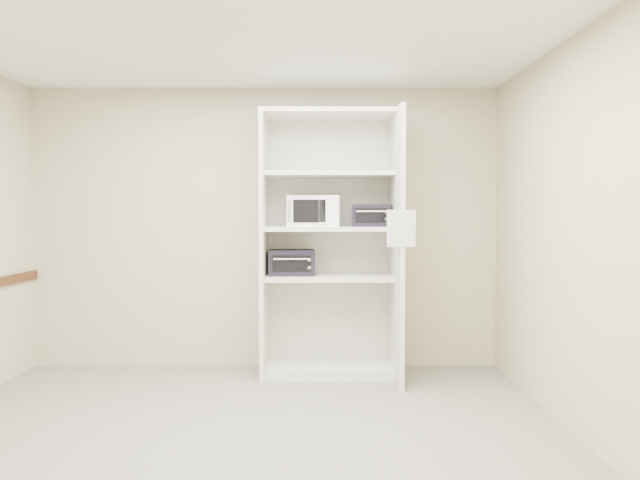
{
  "coord_description": "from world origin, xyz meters",
  "views": [
    {
      "loc": [
        0.53,
        -4.05,
        1.49
      ],
      "look_at": [
        0.54,
        1.26,
        1.26
      ],
      "focal_mm": 35.0,
      "sensor_mm": 36.0,
      "label": 1
    }
  ],
  "objects_px": {
    "shelving_unit": "(334,252)",
    "toaster_oven_upper": "(371,215)",
    "microwave": "(315,211)",
    "toaster_oven_lower": "(292,262)"
  },
  "relations": [
    {
      "from": "shelving_unit",
      "to": "toaster_oven_upper",
      "type": "bearing_deg",
      "value": 0.71
    },
    {
      "from": "shelving_unit",
      "to": "toaster_oven_upper",
      "type": "distance_m",
      "value": 0.48
    },
    {
      "from": "microwave",
      "to": "toaster_oven_lower",
      "type": "distance_m",
      "value": 0.52
    },
    {
      "from": "toaster_oven_upper",
      "to": "toaster_oven_lower",
      "type": "bearing_deg",
      "value": -177.82
    },
    {
      "from": "toaster_oven_upper",
      "to": "toaster_oven_lower",
      "type": "xyz_separation_m",
      "value": [
        -0.73,
        0.01,
        -0.43
      ]
    },
    {
      "from": "shelving_unit",
      "to": "microwave",
      "type": "distance_m",
      "value": 0.42
    },
    {
      "from": "shelving_unit",
      "to": "microwave",
      "type": "xyz_separation_m",
      "value": [
        -0.18,
        0.03,
        0.38
      ]
    },
    {
      "from": "microwave",
      "to": "toaster_oven_lower",
      "type": "xyz_separation_m",
      "value": [
        -0.22,
        -0.02,
        -0.48
      ]
    },
    {
      "from": "shelving_unit",
      "to": "microwave",
      "type": "relative_size",
      "value": 5.09
    },
    {
      "from": "toaster_oven_upper",
      "to": "toaster_oven_lower",
      "type": "height_order",
      "value": "toaster_oven_upper"
    }
  ]
}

